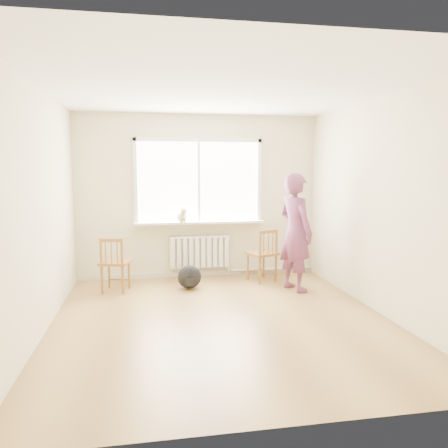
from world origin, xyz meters
name	(u,v)px	position (x,y,z in m)	size (l,w,h in m)	color
floor	(222,320)	(0.00, 0.00, 0.00)	(4.50, 4.50, 0.00)	#A57E43
ceiling	(222,89)	(0.00, 0.00, 2.70)	(4.50, 4.50, 0.00)	white
back_wall	(199,197)	(0.00, 2.25, 1.35)	(4.00, 0.01, 2.70)	beige
window	(199,178)	(0.00, 2.22, 1.66)	(2.12, 0.05, 1.42)	white
windowsill	(200,222)	(0.00, 2.14, 0.93)	(2.15, 0.22, 0.04)	white
radiator	(200,251)	(0.00, 2.16, 0.44)	(1.00, 0.12, 0.55)	white
heating_pipe	(271,269)	(1.25, 2.19, 0.08)	(0.04, 0.04, 1.40)	silver
baseboard	(199,274)	(0.00, 2.23, 0.04)	(4.00, 0.03, 0.08)	beige
chair_left	(114,264)	(-1.35, 1.48, 0.41)	(0.49, 0.48, 0.82)	olive
chair_right	(264,255)	(0.98, 1.68, 0.43)	(0.55, 0.53, 0.86)	olive
person	(296,232)	(1.31, 1.13, 0.87)	(0.64, 0.42, 1.75)	#C64254
cat	(182,216)	(-0.30, 2.06, 1.05)	(0.21, 0.38, 0.26)	beige
backpack	(189,277)	(-0.24, 1.47, 0.18)	(0.36, 0.27, 0.36)	black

